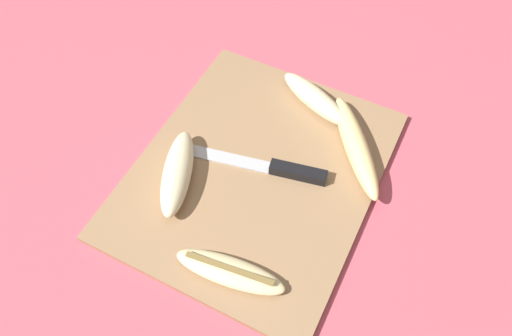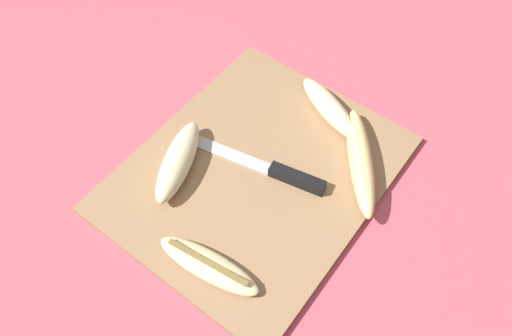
{
  "view_description": "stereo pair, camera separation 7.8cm",
  "coord_description": "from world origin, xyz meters",
  "px_view_note": "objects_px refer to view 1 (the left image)",
  "views": [
    {
      "loc": [
        -0.39,
        -0.2,
        0.67
      ],
      "look_at": [
        0.0,
        0.0,
        0.02
      ],
      "focal_mm": 35.0,
      "sensor_mm": 36.0,
      "label": 1
    },
    {
      "loc": [
        -0.35,
        -0.26,
        0.67
      ],
      "look_at": [
        0.0,
        0.0,
        0.02
      ],
      "focal_mm": 35.0,
      "sensor_mm": 36.0,
      "label": 2
    }
  ],
  "objects_px": {
    "banana_soft_right": "(230,272)",
    "banana_cream_curved": "(315,99)",
    "banana_pale_long": "(177,173)",
    "knife": "(281,169)",
    "banana_golden_short": "(356,146)"
  },
  "relations": [
    {
      "from": "banana_pale_long",
      "to": "knife",
      "type": "bearing_deg",
      "value": -57.82
    },
    {
      "from": "banana_soft_right",
      "to": "banana_cream_curved",
      "type": "height_order",
      "value": "banana_cream_curved"
    },
    {
      "from": "knife",
      "to": "banana_pale_long",
      "type": "relative_size",
      "value": 1.47
    },
    {
      "from": "banana_cream_curved",
      "to": "banana_pale_long",
      "type": "height_order",
      "value": "banana_pale_long"
    },
    {
      "from": "banana_soft_right",
      "to": "banana_pale_long",
      "type": "distance_m",
      "value": 0.18
    },
    {
      "from": "banana_soft_right",
      "to": "banana_golden_short",
      "type": "xyz_separation_m",
      "value": [
        0.28,
        -0.08,
        0.01
      ]
    },
    {
      "from": "banana_golden_short",
      "to": "knife",
      "type": "bearing_deg",
      "value": 134.02
    },
    {
      "from": "banana_pale_long",
      "to": "banana_golden_short",
      "type": "bearing_deg",
      "value": -52.61
    },
    {
      "from": "banana_cream_curved",
      "to": "banana_pale_long",
      "type": "bearing_deg",
      "value": 151.3
    },
    {
      "from": "banana_soft_right",
      "to": "banana_pale_long",
      "type": "relative_size",
      "value": 1.01
    },
    {
      "from": "banana_pale_long",
      "to": "banana_golden_short",
      "type": "relative_size",
      "value": 0.87
    },
    {
      "from": "knife",
      "to": "banana_soft_right",
      "type": "distance_m",
      "value": 0.19
    },
    {
      "from": "banana_soft_right",
      "to": "banana_pale_long",
      "type": "bearing_deg",
      "value": 55.17
    },
    {
      "from": "knife",
      "to": "banana_cream_curved",
      "type": "distance_m",
      "value": 0.15
    },
    {
      "from": "knife",
      "to": "banana_soft_right",
      "type": "bearing_deg",
      "value": 171.83
    }
  ]
}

